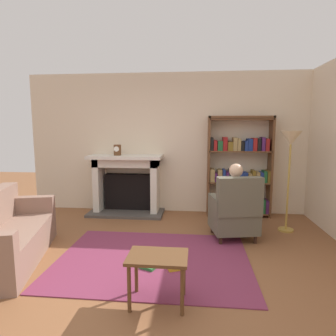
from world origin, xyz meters
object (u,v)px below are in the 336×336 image
(bookshelf, at_px, (240,170))
(armchair_reading, at_px, (235,212))
(sofa_floral, at_px, (5,237))
(mantel_clock, at_px, (117,150))
(seated_reader, at_px, (233,197))
(floor_lamp, at_px, (291,147))
(fireplace, at_px, (127,183))
(side_table, at_px, (158,263))

(bookshelf, bearing_deg, armchair_reading, -100.50)
(bookshelf, distance_m, sofa_floral, 3.91)
(armchair_reading, bearing_deg, sofa_floral, 8.11)
(mantel_clock, height_order, sofa_floral, mantel_clock)
(sofa_floral, bearing_deg, bookshelf, -68.87)
(mantel_clock, relative_size, bookshelf, 0.11)
(seated_reader, bearing_deg, floor_lamp, -170.34)
(bookshelf, bearing_deg, fireplace, -179.07)
(seated_reader, xyz_separation_m, sofa_floral, (-2.90, -1.13, -0.30))
(bookshelf, bearing_deg, side_table, -111.58)
(mantel_clock, bearing_deg, side_table, -67.68)
(mantel_clock, bearing_deg, floor_lamp, -12.32)
(bookshelf, distance_m, floor_lamp, 1.13)
(armchair_reading, relative_size, floor_lamp, 0.60)
(fireplace, height_order, armchair_reading, fireplace)
(fireplace, relative_size, sofa_floral, 0.78)
(fireplace, xyz_separation_m, armchair_reading, (1.92, -1.20, -0.17))
(fireplace, xyz_separation_m, bookshelf, (2.15, 0.04, 0.27))
(bookshelf, relative_size, sofa_floral, 1.02)
(bookshelf, distance_m, seated_reader, 1.17)
(sofa_floral, bearing_deg, fireplace, -38.76)
(floor_lamp, bearing_deg, fireplace, 165.11)
(fireplace, height_order, bookshelf, bookshelf)
(side_table, bearing_deg, seated_reader, 63.34)
(sofa_floral, bearing_deg, seated_reader, -83.12)
(fireplace, distance_m, side_table, 3.05)
(mantel_clock, xyz_separation_m, bookshelf, (2.30, 0.14, -0.37))
(bookshelf, xyz_separation_m, seated_reader, (-0.25, -1.12, -0.25))
(floor_lamp, bearing_deg, seated_reader, -159.32)
(side_table, distance_m, floor_lamp, 2.96)
(mantel_clock, distance_m, seated_reader, 2.35)
(mantel_clock, distance_m, sofa_floral, 2.46)
(mantel_clock, relative_size, side_table, 0.36)
(armchair_reading, relative_size, seated_reader, 0.85)
(fireplace, xyz_separation_m, side_table, (0.99, -2.88, -0.20))
(bookshelf, distance_m, armchair_reading, 1.33)
(sofa_floral, bearing_deg, floor_lamp, -83.26)
(armchair_reading, distance_m, seated_reader, 0.23)
(fireplace, relative_size, bookshelf, 0.76)
(floor_lamp, bearing_deg, sofa_floral, -158.87)
(armchair_reading, height_order, side_table, armchair_reading)
(mantel_clock, distance_m, side_table, 3.12)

